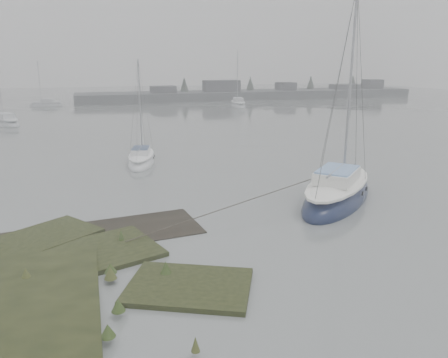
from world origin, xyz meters
TOP-DOWN VIEW (x-y plane):
  - ground at (0.00, 30.00)m, footprint 160.00×160.00m
  - far_shoreline at (26.84, 61.90)m, footprint 60.00×8.00m
  - sailboat_main at (9.01, 5.55)m, footprint 7.05×6.90m
  - sailboat_white at (1.12, 16.16)m, footprint 2.71×5.22m
  - sailboat_far_a at (-10.17, 38.09)m, footprint 4.11×5.86m
  - sailboat_far_b at (18.86, 48.81)m, footprint 3.06×6.35m
  - sailboat_far_c at (-7.83, 57.92)m, footprint 5.16×2.70m

SIDE VIEW (x-z plane):
  - ground at x=0.00m, z-range 0.00..0.00m
  - sailboat_far_c at x=-7.83m, z-range -3.26..3.69m
  - sailboat_white at x=1.12m, z-range -3.29..3.73m
  - sailboat_far_a at x=-10.17m, z-range -3.72..4.21m
  - sailboat_far_b at x=18.86m, z-range -4.03..4.57m
  - sailboat_main at x=9.01m, z-range -4.91..5.56m
  - far_shoreline at x=26.84m, z-range -1.22..2.93m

